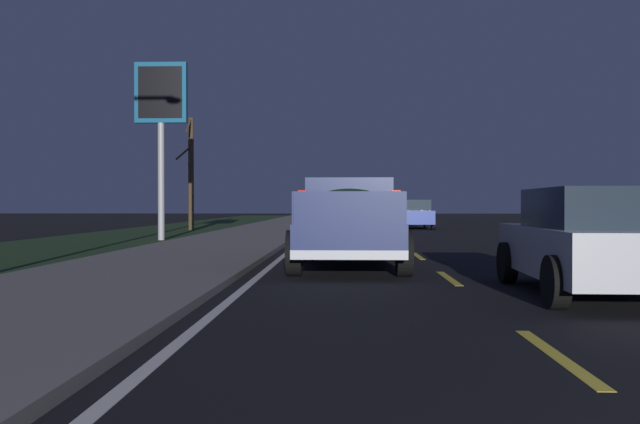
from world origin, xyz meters
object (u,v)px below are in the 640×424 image
pickup_truck (349,220)px  sedan_blue (413,214)px  sedan_silver (593,241)px  gas_price_sign (161,107)px  bare_tree_far (191,172)px

pickup_truck → sedan_blue: (23.38, -3.50, -0.20)m
sedan_silver → gas_price_sign: size_ratio=0.69×
pickup_truck → bare_tree_far: (20.96, 7.88, 1.97)m
sedan_blue → bare_tree_far: bearing=102.0°
sedan_blue → gas_price_sign: (-12.38, 10.30, 4.06)m
pickup_truck → bare_tree_far: bare_tree_far is taller
pickup_truck → sedan_blue: pickup_truck is taller
pickup_truck → sedan_silver: pickup_truck is taller
pickup_truck → gas_price_sign: (11.00, 6.80, 3.86)m
pickup_truck → sedan_blue: bearing=-8.5°
sedan_blue → gas_price_sign: size_ratio=0.68×
gas_price_sign → sedan_silver: bearing=-146.4°
pickup_truck → bare_tree_far: 22.48m
pickup_truck → sedan_silver: (-4.45, -3.48, -0.20)m
pickup_truck → sedan_silver: bearing=-142.0°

